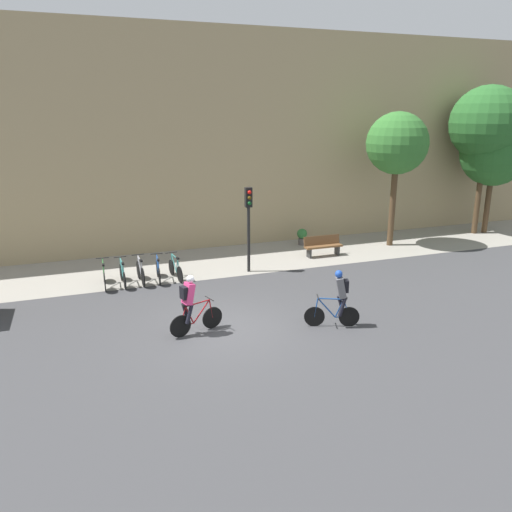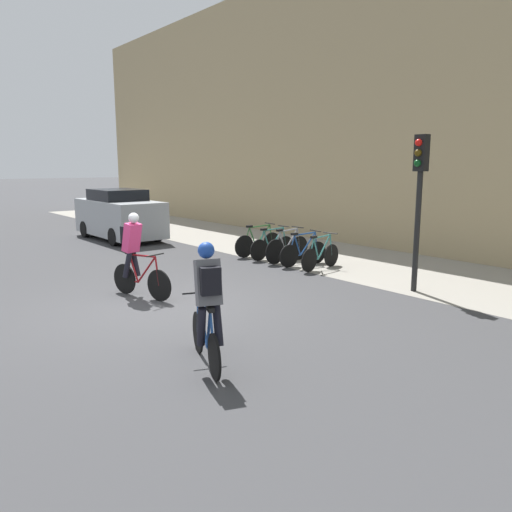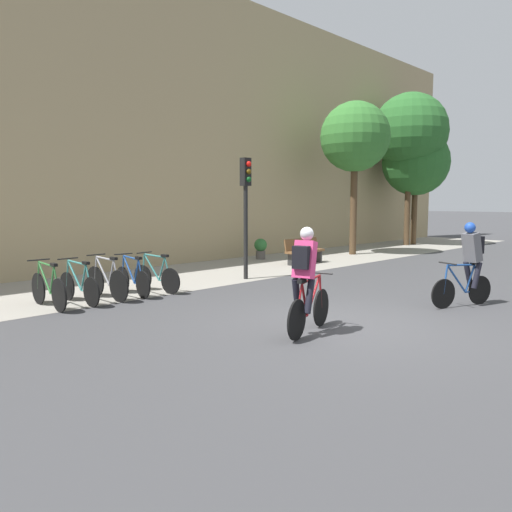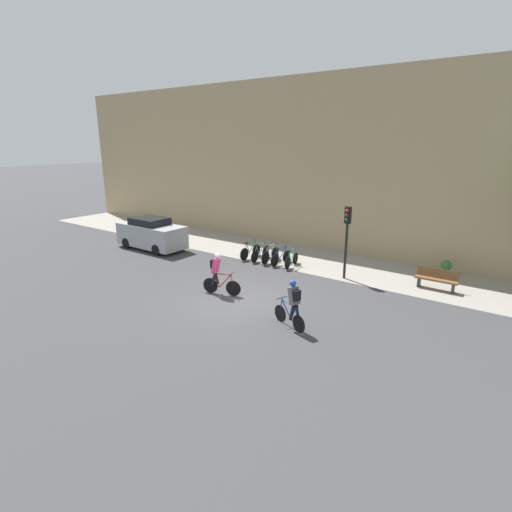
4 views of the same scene
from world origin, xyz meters
name	(u,v)px [view 4 (image 4 of 4)]	position (x,y,z in m)	size (l,w,h in m)	color
ground	(236,299)	(0.00, 0.00, 0.00)	(200.00, 200.00, 0.00)	#3D3D3F
kerb_strip	(315,260)	(0.00, 6.75, 0.00)	(44.00, 4.50, 0.01)	gray
building_facade	(340,165)	(0.00, 9.30, 4.85)	(44.00, 0.60, 9.70)	tan
cyclist_pink	(218,272)	(-0.97, 0.00, 0.95)	(1.64, 0.62, 1.77)	black
cyclist_grey	(293,303)	(3.21, -0.95, 0.95)	(1.54, 0.68, 1.75)	black
parked_bike_0	(250,251)	(-3.04, 5.03, 0.40)	(0.46, 1.74, 0.97)	black
parked_bike_1	(260,253)	(-2.39, 5.03, 0.39)	(0.46, 1.69, 0.95)	black
parked_bike_2	(270,255)	(-1.74, 5.03, 0.41)	(0.46, 1.67, 0.98)	black
parked_bike_3	(281,257)	(-1.09, 5.03, 0.39)	(0.46, 1.63, 0.95)	black
parked_bike_4	(292,259)	(-0.44, 5.03, 0.38)	(0.46, 1.59, 0.94)	black
traffic_light_pole	(347,229)	(2.47, 4.93, 2.34)	(0.26, 0.30, 3.36)	black
bench	(437,279)	(6.26, 5.93, 0.47)	(1.72, 0.44, 0.89)	brown
parked_car	(151,234)	(-8.94, 3.21, 0.90)	(4.30, 1.84, 1.85)	#9EA3A8
potted_plant	(446,268)	(6.22, 7.99, 0.44)	(0.48, 0.48, 0.78)	#56514C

